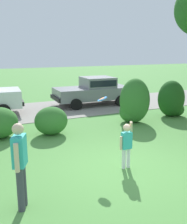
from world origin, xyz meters
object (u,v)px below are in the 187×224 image
(parked_sedan, at_px, (94,90))
(frisbee, at_px, (102,99))
(child_thrower, at_px, (126,142))
(adult_onlooker, at_px, (20,162))

(parked_sedan, xyz_separation_m, frisbee, (-3.04, -7.05, 0.90))
(frisbee, bearing_deg, parked_sedan, 66.66)
(child_thrower, distance_m, adult_onlooker, 2.91)
(adult_onlooker, bearing_deg, parked_sedan, 57.02)
(adult_onlooker, bearing_deg, frisbee, 31.00)
(parked_sedan, distance_m, adult_onlooker, 10.21)
(parked_sedan, xyz_separation_m, adult_onlooker, (-5.56, -8.56, 0.13))
(frisbee, relative_size, adult_onlooker, 0.17)
(child_thrower, relative_size, frisbee, 4.45)
(child_thrower, distance_m, frisbee, 1.35)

